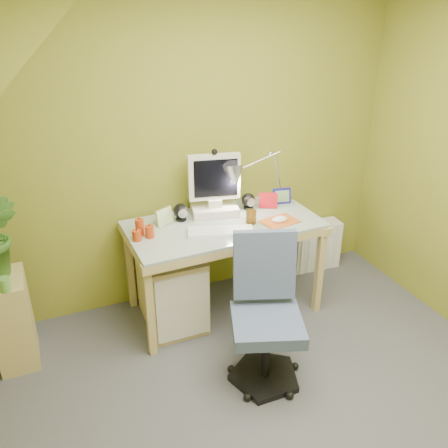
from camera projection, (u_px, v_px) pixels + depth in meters
name	position (u px, v px, depth m)	size (l,w,h in m)	color
floor	(291.00, 430.00, 2.69)	(3.20, 3.20, 0.01)	#49494D
wall_back	(193.00, 149.00, 3.50)	(3.20, 0.01, 2.40)	olive
slope_ceiling	(57.00, 122.00, 1.54)	(1.10, 3.20, 1.10)	white
desk	(224.00, 267.00, 3.58)	(1.38, 0.69, 0.74)	tan
monitor	(214.00, 180.00, 3.45)	(0.39, 0.23, 0.54)	silver
speaker_left	(181.00, 212.00, 3.43)	(0.11, 0.11, 0.13)	black
speaker_right	(248.00, 201.00, 3.62)	(0.11, 0.11, 0.13)	black
keyboard	(221.00, 231.00, 3.27)	(0.45, 0.14, 0.02)	white
mousepad	(279.00, 221.00, 3.43)	(0.26, 0.18, 0.01)	#C25C1E
mouse	(280.00, 219.00, 3.43)	(0.12, 0.07, 0.04)	white
amber_tumbler	(251.00, 217.00, 3.40)	(0.08, 0.08, 0.10)	brown
candle_cluster	(141.00, 229.00, 3.20)	(0.15, 0.13, 0.11)	#B3380F
photo_frame_red	(268.00, 200.00, 3.64)	(0.14, 0.02, 0.12)	red
photo_frame_blue	(282.00, 196.00, 3.72)	(0.14, 0.02, 0.12)	navy
photo_frame_green	(164.00, 217.00, 3.37)	(0.14, 0.02, 0.12)	#B8CD8D
desk_lamp	(269.00, 166.00, 3.59)	(0.59, 0.25, 0.64)	silver
side_ledge	(13.00, 320.00, 3.08)	(0.24, 0.36, 0.63)	tan
green_cup	(5.00, 284.00, 2.81)	(0.07, 0.07, 0.09)	#5D953E
task_chair	(267.00, 323.00, 2.86)	(0.48, 0.48, 0.87)	#42506D
radiator	(315.00, 245.00, 4.22)	(0.43, 0.17, 0.43)	silver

